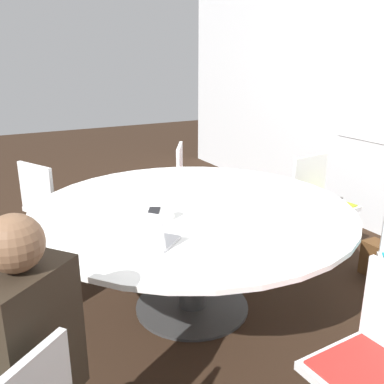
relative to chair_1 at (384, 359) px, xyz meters
The scene contains 11 objects.
ground_plane 1.52m from the chair_1, behind, with size 16.00×16.00×0.00m, color black.
conference_table 1.43m from the chair_1, behind, with size 2.11×2.11×0.76m.
chair_1 is the anchor object (origin of this frame).
chair_3 2.11m from the chair_1, 142.94° to the left, with size 0.48×0.49×0.87m.
chair_4 2.73m from the chair_1, 168.54° to the left, with size 0.59×0.59×0.87m.
chair_5 2.80m from the chair_1, 162.94° to the right, with size 0.58×0.57×0.87m.
person_0 1.41m from the chair_1, 111.09° to the right, with size 0.40×0.42×1.22m.
laptop 1.23m from the chair_1, 148.09° to the right, with size 0.38×0.37×0.21m.
coffee_cup 1.37m from the chair_1, 164.06° to the right, with size 0.08×0.08×0.09m.
cell_phone 1.52m from the chair_1, 164.86° to the right, with size 0.16×0.13×0.01m.
handbag 1.80m from the chair_1, 127.07° to the left, with size 0.36×0.16×0.28m.
Camera 1 is at (2.34, -1.24, 1.71)m, focal length 40.00 mm.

